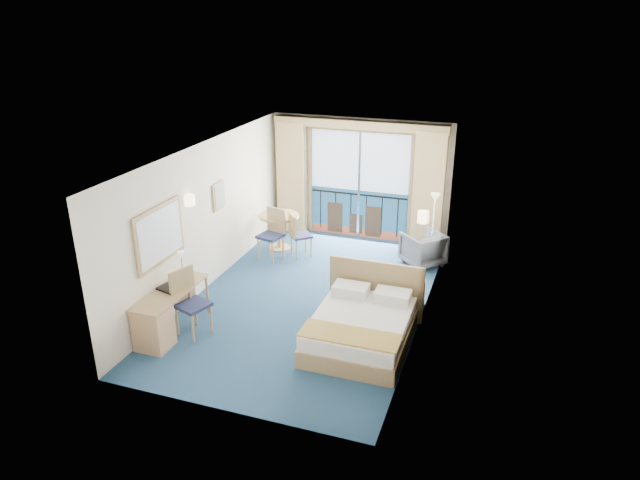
{
  "coord_description": "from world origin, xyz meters",
  "views": [
    {
      "loc": [
        3.13,
        -8.55,
        4.87
      ],
      "look_at": [
        0.12,
        0.2,
        1.08
      ],
      "focal_mm": 32.0,
      "sensor_mm": 36.0,
      "label": 1
    }
  ],
  "objects_px": {
    "floor_lamp": "(434,211)",
    "table_chair_a": "(297,232)",
    "armchair": "(423,249)",
    "desk": "(157,321)",
    "table_chair_b": "(273,231)",
    "desk_chair": "(188,298)",
    "nightstand": "(413,294)",
    "round_table": "(279,223)",
    "bed": "(362,327)"
  },
  "relations": [
    {
      "from": "armchair",
      "to": "desk",
      "type": "xyz_separation_m",
      "value": [
        -3.38,
        -4.31,
        0.06
      ]
    },
    {
      "from": "armchair",
      "to": "desk_chair",
      "type": "distance_m",
      "value": 4.94
    },
    {
      "from": "floor_lamp",
      "to": "table_chair_b",
      "type": "relative_size",
      "value": 1.41
    },
    {
      "from": "desk",
      "to": "desk_chair",
      "type": "relative_size",
      "value": 1.41
    },
    {
      "from": "bed",
      "to": "table_chair_b",
      "type": "bearing_deg",
      "value": 135.18
    },
    {
      "from": "armchair",
      "to": "floor_lamp",
      "type": "height_order",
      "value": "floor_lamp"
    },
    {
      "from": "floor_lamp",
      "to": "desk_chair",
      "type": "height_order",
      "value": "floor_lamp"
    },
    {
      "from": "round_table",
      "to": "table_chair_b",
      "type": "relative_size",
      "value": 0.81
    },
    {
      "from": "table_chair_b",
      "to": "round_table",
      "type": "bearing_deg",
      "value": 112.0
    },
    {
      "from": "nightstand",
      "to": "armchair",
      "type": "distance_m",
      "value": 1.86
    },
    {
      "from": "armchair",
      "to": "table_chair_a",
      "type": "xyz_separation_m",
      "value": [
        -2.56,
        -0.44,
        0.19
      ]
    },
    {
      "from": "bed",
      "to": "nightstand",
      "type": "relative_size",
      "value": 3.9
    },
    {
      "from": "table_chair_a",
      "to": "table_chair_b",
      "type": "relative_size",
      "value": 0.88
    },
    {
      "from": "desk_chair",
      "to": "bed",
      "type": "bearing_deg",
      "value": -58.83
    },
    {
      "from": "desk",
      "to": "bed",
      "type": "bearing_deg",
      "value": 19.45
    },
    {
      "from": "desk",
      "to": "desk_chair",
      "type": "xyz_separation_m",
      "value": [
        0.29,
        0.47,
        0.21
      ]
    },
    {
      "from": "table_chair_a",
      "to": "desk_chair",
      "type": "bearing_deg",
      "value": 129.8
    },
    {
      "from": "desk_chair",
      "to": "table_chair_a",
      "type": "xyz_separation_m",
      "value": [
        0.54,
        3.4,
        -0.08
      ]
    },
    {
      "from": "table_chair_b",
      "to": "table_chair_a",
      "type": "bearing_deg",
      "value": 41.38
    },
    {
      "from": "nightstand",
      "to": "desk_chair",
      "type": "height_order",
      "value": "desk_chair"
    },
    {
      "from": "desk",
      "to": "table_chair_b",
      "type": "relative_size",
      "value": 1.44
    },
    {
      "from": "bed",
      "to": "desk_chair",
      "type": "distance_m",
      "value": 2.77
    },
    {
      "from": "floor_lamp",
      "to": "desk_chair",
      "type": "relative_size",
      "value": 1.38
    },
    {
      "from": "floor_lamp",
      "to": "desk",
      "type": "height_order",
      "value": "floor_lamp"
    },
    {
      "from": "desk_chair",
      "to": "table_chair_b",
      "type": "xyz_separation_m",
      "value": [
        0.09,
        3.17,
        -0.01
      ]
    },
    {
      "from": "bed",
      "to": "round_table",
      "type": "distance_m",
      "value": 4.08
    },
    {
      "from": "nightstand",
      "to": "desk",
      "type": "xyz_separation_m",
      "value": [
        -3.52,
        -2.45,
        0.15
      ]
    },
    {
      "from": "armchair",
      "to": "round_table",
      "type": "relative_size",
      "value": 0.87
    },
    {
      "from": "desk",
      "to": "floor_lamp",
      "type": "bearing_deg",
      "value": 51.34
    },
    {
      "from": "round_table",
      "to": "desk",
      "type": "bearing_deg",
      "value": -94.21
    },
    {
      "from": "floor_lamp",
      "to": "desk",
      "type": "bearing_deg",
      "value": -128.66
    },
    {
      "from": "bed",
      "to": "floor_lamp",
      "type": "distance_m",
      "value": 3.51
    },
    {
      "from": "desk_chair",
      "to": "floor_lamp",
      "type": "bearing_deg",
      "value": -20.49
    },
    {
      "from": "armchair",
      "to": "round_table",
      "type": "bearing_deg",
      "value": -42.95
    },
    {
      "from": "bed",
      "to": "table_chair_b",
      "type": "relative_size",
      "value": 1.8
    },
    {
      "from": "nightstand",
      "to": "floor_lamp",
      "type": "relative_size",
      "value": 0.33
    },
    {
      "from": "armchair",
      "to": "floor_lamp",
      "type": "xyz_separation_m",
      "value": [
        0.15,
        0.11,
        0.79
      ]
    },
    {
      "from": "floor_lamp",
      "to": "table_chair_a",
      "type": "distance_m",
      "value": 2.83
    },
    {
      "from": "table_chair_a",
      "to": "bed",
      "type": "bearing_deg",
      "value": 176.11
    },
    {
      "from": "desk",
      "to": "round_table",
      "type": "height_order",
      "value": "round_table"
    },
    {
      "from": "armchair",
      "to": "round_table",
      "type": "distance_m",
      "value": 3.09
    },
    {
      "from": "desk_chair",
      "to": "round_table",
      "type": "distance_m",
      "value": 3.65
    },
    {
      "from": "table_chair_b",
      "to": "nightstand",
      "type": "bearing_deg",
      "value": -6.89
    },
    {
      "from": "nightstand",
      "to": "armchair",
      "type": "xyz_separation_m",
      "value": [
        -0.14,
        1.86,
        0.09
      ]
    },
    {
      "from": "bed",
      "to": "table_chair_b",
      "type": "xyz_separation_m",
      "value": [
        -2.6,
        2.58,
        0.31
      ]
    },
    {
      "from": "armchair",
      "to": "floor_lamp",
      "type": "relative_size",
      "value": 0.5
    },
    {
      "from": "armchair",
      "to": "desk_chair",
      "type": "xyz_separation_m",
      "value": [
        -3.09,
        -3.84,
        0.27
      ]
    },
    {
      "from": "bed",
      "to": "floor_lamp",
      "type": "bearing_deg",
      "value": 80.61
    },
    {
      "from": "bed",
      "to": "desk",
      "type": "relative_size",
      "value": 1.25
    },
    {
      "from": "nightstand",
      "to": "armchair",
      "type": "bearing_deg",
      "value": 94.41
    }
  ]
}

